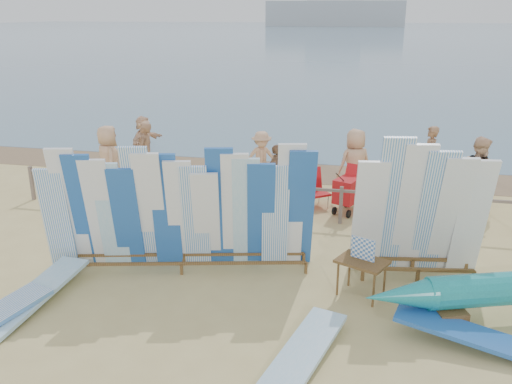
% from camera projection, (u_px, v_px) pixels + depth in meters
% --- Properties ---
extents(ground, '(160.00, 160.00, 0.00)m').
position_uv_depth(ground, '(223.00, 272.00, 10.27)').
color(ground, tan).
rests_on(ground, ground).
extents(ocean, '(320.00, 240.00, 0.02)m').
position_uv_depth(ocean, '(368.00, 32.00, 128.90)').
color(ocean, slate).
rests_on(ocean, ground).
extents(wet_sand_strip, '(40.00, 2.60, 0.01)m').
position_uv_depth(wet_sand_strip, '(285.00, 170.00, 16.94)').
color(wet_sand_strip, '#806448').
rests_on(wet_sand_strip, ground).
extents(distant_ship, '(45.00, 8.00, 14.00)m').
position_uv_depth(distant_ship, '(335.00, 10.00, 177.84)').
color(distant_ship, '#999EA3').
rests_on(distant_ship, ocean).
extents(fence, '(12.08, 0.08, 0.90)m').
position_uv_depth(fence, '(256.00, 192.00, 12.85)').
color(fence, '#77655A').
rests_on(fence, ground).
extents(main_surfboard_rack, '(5.00, 1.75, 2.53)m').
position_uv_depth(main_surfboard_rack, '(181.00, 214.00, 10.02)').
color(main_surfboard_rack, brown).
rests_on(main_surfboard_rack, ground).
extents(side_surfboard_rack, '(2.44, 1.01, 2.73)m').
position_uv_depth(side_surfboard_rack, '(420.00, 215.00, 9.73)').
color(side_surfboard_rack, brown).
rests_on(side_surfboard_rack, ground).
extents(vendor_table, '(0.99, 0.87, 1.09)m').
position_uv_depth(vendor_table, '(361.00, 277.00, 9.31)').
color(vendor_table, brown).
rests_on(vendor_table, ground).
extents(flat_board_b, '(1.26, 2.75, 0.21)m').
position_uv_depth(flat_board_b, '(295.00, 370.00, 7.48)').
color(flat_board_b, '#8DC2E2').
rests_on(flat_board_b, ground).
extents(flat_board_a, '(0.79, 2.73, 0.33)m').
position_uv_depth(flat_board_a, '(30.00, 309.00, 9.01)').
color(flat_board_a, '#8DC2E2').
rests_on(flat_board_a, ground).
extents(flat_board_d, '(2.75, 1.15, 0.38)m').
position_uv_depth(flat_board_d, '(488.00, 351.00, 7.88)').
color(flat_board_d, '#2258AC').
rests_on(flat_board_d, ground).
extents(beach_chair_left, '(0.67, 0.69, 0.96)m').
position_uv_depth(beach_chair_left, '(285.00, 201.00, 13.30)').
color(beach_chair_left, red).
rests_on(beach_chair_left, ground).
extents(beach_chair_right, '(0.85, 0.85, 0.95)m').
position_uv_depth(beach_chair_right, '(315.00, 196.00, 13.70)').
color(beach_chair_right, red).
rests_on(beach_chair_right, ground).
extents(stroller, '(0.86, 1.00, 1.15)m').
position_uv_depth(stroller, '(348.00, 194.00, 13.21)').
color(stroller, red).
rests_on(stroller, ground).
extents(beachgoer_4, '(0.83, 1.00, 1.59)m').
position_uv_depth(beachgoer_4, '(277.00, 175.00, 13.59)').
color(beachgoer_4, '#8C6042').
rests_on(beachgoer_4, ground).
extents(beachgoer_0, '(0.91, 1.01, 1.89)m').
position_uv_depth(beachgoer_0, '(109.00, 161.00, 14.33)').
color(beachgoer_0, tan).
rests_on(beachgoer_0, ground).
extents(beachgoer_7, '(0.35, 0.64, 1.75)m').
position_uv_depth(beachgoer_7, '(429.00, 157.00, 14.93)').
color(beachgoer_7, '#8C6042').
rests_on(beachgoer_7, ground).
extents(beachgoer_1, '(0.38, 0.65, 1.73)m').
position_uv_depth(beachgoer_1, '(146.00, 152.00, 15.53)').
color(beachgoer_1, '#8C6042').
rests_on(beachgoer_1, ground).
extents(beachgoer_3, '(1.09, 0.82, 1.56)m').
position_uv_depth(beachgoer_3, '(262.00, 159.00, 15.19)').
color(beachgoer_3, tan).
rests_on(beachgoer_3, ground).
extents(beachgoer_11, '(0.74, 1.57, 1.62)m').
position_uv_depth(beachgoer_11, '(144.00, 141.00, 17.08)').
color(beachgoer_11, beige).
rests_on(beachgoer_11, ground).
extents(beachgoer_8, '(0.90, 0.99, 1.88)m').
position_uv_depth(beachgoer_8, '(478.00, 174.00, 13.16)').
color(beachgoer_8, beige).
rests_on(beachgoer_8, ground).
extents(beachgoer_6, '(1.01, 0.85, 1.87)m').
position_uv_depth(beachgoer_6, '(355.00, 164.00, 14.04)').
color(beachgoer_6, tan).
rests_on(beachgoer_6, ground).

